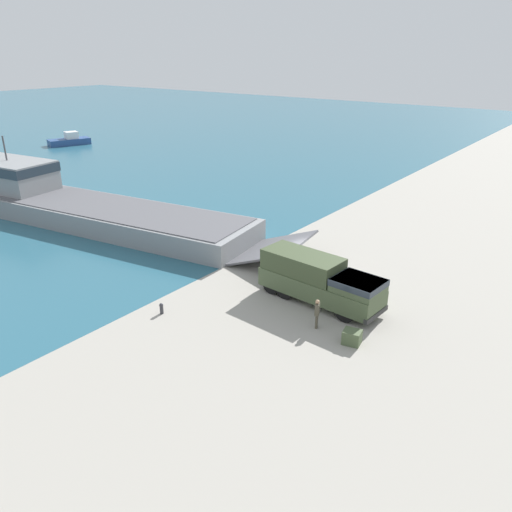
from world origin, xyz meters
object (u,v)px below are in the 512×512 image
Objects in this scene: landing_craft at (69,201)px; military_truck at (319,280)px; soldier_on_ramp at (317,312)px; cargo_crate at (352,337)px; mooring_bollard at (161,308)px; moored_boat_a at (70,140)px.

landing_craft is 27.78m from military_truck.
soldier_on_ramp reaches higher than cargo_crate.
military_truck is at bearing -100.20° from landing_craft.
military_truck is at bearing -43.84° from mooring_bollard.
soldier_on_ramp is at bearing 83.49° from cargo_crate.
landing_craft is 22.39m from mooring_bollard.
moored_boat_a is 10.18× the size of mooring_bollard.
soldier_on_ramp is at bearing -56.98° from military_truck.
mooring_bollard is at bearing 110.13° from cargo_crate.
military_truck is at bearing 178.11° from moored_boat_a.
moored_boat_a is (24.04, 62.78, -0.83)m from military_truck.
military_truck reaches higher than cargo_crate.
military_truck is 4.59× the size of soldier_on_ramp.
moored_boat_a reaches higher than mooring_bollard.
moored_boat_a is at bearing 67.85° from cargo_crate.
landing_craft reaches higher than mooring_bollard.
cargo_crate is at bearing -34.11° from military_truck.
landing_craft is 4.52× the size of military_truck.
military_truck is at bearing 51.77° from cargo_crate.
cargo_crate is at bearing 150.87° from soldier_on_ramp.
landing_craft is 32.03m from cargo_crate.
cargo_crate is (3.97, -10.83, 0.02)m from mooring_bollard.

